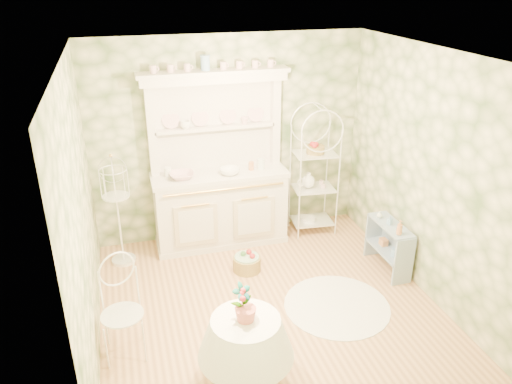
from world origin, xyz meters
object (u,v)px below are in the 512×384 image
object	(u,v)px
kitchen_dresser	(219,163)
bakers_rack	(314,168)
birdcage_stand	(118,214)
round_table	(246,349)
floor_basket	(247,263)
side_shelf	(388,248)
cafe_chair	(122,310)

from	to	relation	value
kitchen_dresser	bakers_rack	size ratio (longest dim) A/B	1.21
kitchen_dresser	birdcage_stand	distance (m)	1.40
round_table	floor_basket	xyz separation A→B (m)	(0.48, 1.79, -0.30)
bakers_rack	side_shelf	bearing A→B (deg)	-60.51
birdcage_stand	cafe_chair	bearing A→B (deg)	-91.32
bakers_rack	side_shelf	world-z (taller)	bakers_rack
side_shelf	cafe_chair	xyz separation A→B (m)	(-3.17, -0.65, 0.21)
side_shelf	birdcage_stand	xyz separation A→B (m)	(-3.13, 1.06, 0.39)
kitchen_dresser	floor_basket	distance (m)	1.32
kitchen_dresser	floor_basket	xyz separation A→B (m)	(0.15, -0.79, -1.05)
kitchen_dresser	side_shelf	size ratio (longest dim) A/B	3.40
cafe_chair	floor_basket	size ratio (longest dim) A/B	3.33
bakers_rack	floor_basket	bearing A→B (deg)	-140.95
side_shelf	floor_basket	world-z (taller)	side_shelf
cafe_chair	birdcage_stand	size ratio (longest dim) A/B	0.74
round_table	floor_basket	bearing A→B (deg)	74.86
bakers_rack	round_table	size ratio (longest dim) A/B	2.36
side_shelf	birdcage_stand	size ratio (longest dim) A/B	0.50
floor_basket	bakers_rack	bearing A→B (deg)	33.26
round_table	bakers_rack	bearing A→B (deg)	57.25
round_table	birdcage_stand	bearing A→B (deg)	111.84
floor_basket	birdcage_stand	bearing A→B (deg)	156.52
kitchen_dresser	bakers_rack	xyz separation A→B (m)	(1.30, -0.04, -0.20)
bakers_rack	cafe_chair	world-z (taller)	bakers_rack
cafe_chair	floor_basket	xyz separation A→B (m)	(1.49, 1.08, -0.40)
kitchen_dresser	side_shelf	distance (m)	2.36
floor_basket	cafe_chair	bearing A→B (deg)	-144.07
kitchen_dresser	round_table	size ratio (longest dim) A/B	2.85
side_shelf	kitchen_dresser	bearing A→B (deg)	152.74
side_shelf	round_table	xyz separation A→B (m)	(-2.16, -1.36, 0.11)
side_shelf	cafe_chair	distance (m)	3.24
cafe_chair	floor_basket	distance (m)	1.89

